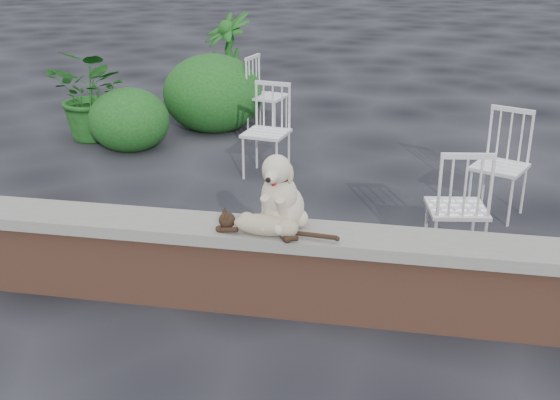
% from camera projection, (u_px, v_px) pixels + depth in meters
% --- Properties ---
extents(ground, '(60.00, 60.00, 0.00)m').
position_uv_depth(ground, '(282.00, 308.00, 4.71)').
color(ground, black).
rests_on(ground, ground).
extents(brick_wall, '(6.00, 0.30, 0.50)m').
position_uv_depth(brick_wall, '(282.00, 275.00, 4.62)').
color(brick_wall, brown).
rests_on(brick_wall, ground).
extents(capstone, '(6.20, 0.40, 0.08)m').
position_uv_depth(capstone, '(283.00, 235.00, 4.51)').
color(capstone, slate).
rests_on(capstone, brick_wall).
extents(dog, '(0.42, 0.51, 0.53)m').
position_uv_depth(dog, '(283.00, 188.00, 4.44)').
color(dog, beige).
rests_on(dog, capstone).
extents(cat, '(0.95, 0.38, 0.16)m').
position_uv_depth(cat, '(266.00, 224.00, 4.38)').
color(cat, tan).
rests_on(cat, capstone).
extents(chair_d, '(0.74, 0.74, 0.94)m').
position_uv_depth(chair_d, '(500.00, 165.00, 6.05)').
color(chair_d, white).
rests_on(chair_d, ground).
extents(chair_b, '(0.64, 0.64, 0.94)m').
position_uv_depth(chair_b, '(266.00, 131.00, 7.04)').
color(chair_b, white).
rests_on(chair_b, ground).
extents(chair_c, '(0.64, 0.64, 0.94)m').
position_uv_depth(chair_c, '(457.00, 206.00, 5.16)').
color(chair_c, white).
rests_on(chair_c, ground).
extents(chair_e, '(0.67, 0.67, 0.94)m').
position_uv_depth(chair_e, '(267.00, 95.00, 8.56)').
color(chair_e, white).
rests_on(chair_e, ground).
extents(potted_plant_a, '(1.16, 1.06, 1.10)m').
position_uv_depth(potted_plant_a, '(93.00, 94.00, 8.25)').
color(potted_plant_a, '#174614').
rests_on(potted_plant_a, ground).
extents(potted_plant_b, '(1.07, 1.07, 1.35)m').
position_uv_depth(potted_plant_b, '(228.00, 64.00, 9.40)').
color(potted_plant_b, '#174614').
rests_on(potted_plant_b, ground).
extents(shrubbery, '(1.80, 2.20, 0.99)m').
position_uv_depth(shrubbery, '(195.00, 101.00, 8.63)').
color(shrubbery, '#174614').
rests_on(shrubbery, ground).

